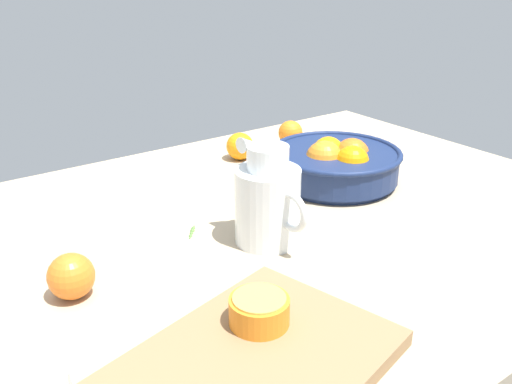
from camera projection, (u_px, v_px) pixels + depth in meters
ground_plane at (248, 235)px, 102.61cm from camera, size 149.19×100.90×3.00cm
fruit_bowl at (336, 163)px, 120.82cm from camera, size 28.69×28.69×10.08cm
juice_pitcher at (266, 207)px, 94.59cm from camera, size 11.41×16.16×18.39cm
cutting_board at (252, 366)px, 65.95cm from camera, size 39.60×32.44×2.27cm
orange_half_0 at (259, 310)px, 71.08cm from camera, size 7.96×7.96×3.97cm
loose_orange_1 at (240, 146)px, 135.26cm from camera, size 6.75×6.75×6.75cm
loose_orange_3 at (71, 276)px, 80.10cm from camera, size 6.90×6.90×6.90cm
loose_orange_4 at (290, 133)px, 146.07cm from camera, size 6.47×6.47×6.47cm
spoon at (351, 138)px, 150.88cm from camera, size 15.53×4.87×1.00cm
herb_sprig_0 at (192, 231)px, 100.29cm from camera, size 3.46×4.19×0.87cm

